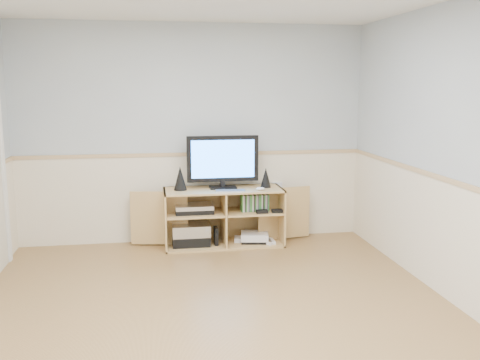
% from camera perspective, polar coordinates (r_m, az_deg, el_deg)
% --- Properties ---
extents(room, '(4.04, 4.54, 2.54)m').
position_cam_1_polar(room, '(4.09, -3.57, 1.72)').
color(room, '#AA864B').
rests_on(room, ground).
extents(media_cabinet, '(2.09, 0.50, 0.65)m').
position_cam_1_polar(media_cabinet, '(6.16, -1.83, -3.76)').
color(media_cabinet, tan).
rests_on(media_cabinet, floor).
extents(monitor, '(0.81, 0.18, 0.60)m').
position_cam_1_polar(monitor, '(6.03, -1.85, 2.13)').
color(monitor, black).
rests_on(monitor, media_cabinet).
extents(speaker_left, '(0.14, 0.14, 0.27)m').
position_cam_1_polar(speaker_left, '(5.99, -6.40, 0.19)').
color(speaker_left, black).
rests_on(speaker_left, media_cabinet).
extents(speaker_right, '(0.12, 0.12, 0.23)m').
position_cam_1_polar(speaker_right, '(6.12, 2.76, 0.25)').
color(speaker_right, black).
rests_on(speaker_right, media_cabinet).
extents(keyboard, '(0.34, 0.16, 0.01)m').
position_cam_1_polar(keyboard, '(5.91, -1.03, -1.15)').
color(keyboard, silver).
rests_on(keyboard, media_cabinet).
extents(mouse, '(0.10, 0.07, 0.04)m').
position_cam_1_polar(mouse, '(5.96, 2.20, -0.93)').
color(mouse, white).
rests_on(mouse, media_cabinet).
extents(av_components, '(0.51, 0.31, 0.47)m').
position_cam_1_polar(av_components, '(6.10, -5.10, -5.06)').
color(av_components, black).
rests_on(av_components, media_cabinet).
extents(game_consoles, '(0.46, 0.31, 0.11)m').
position_cam_1_polar(game_consoles, '(6.21, 1.43, -6.14)').
color(game_consoles, white).
rests_on(game_consoles, media_cabinet).
extents(game_cases, '(0.31, 0.13, 0.19)m').
position_cam_1_polar(game_cases, '(6.11, 1.57, -2.42)').
color(game_cases, '#3F8C3F').
rests_on(game_cases, media_cabinet).
extents(wall_outlet, '(0.12, 0.03, 0.12)m').
position_cam_1_polar(wall_outlet, '(6.42, 3.96, -0.77)').
color(wall_outlet, white).
rests_on(wall_outlet, wall_back).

